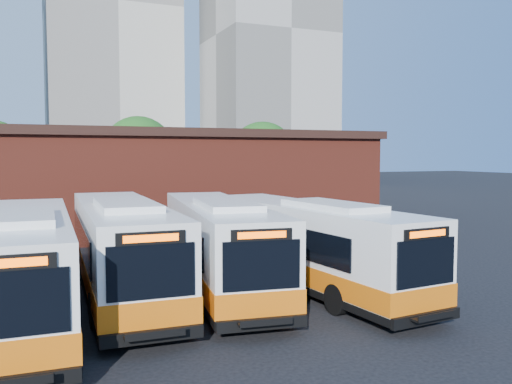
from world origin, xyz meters
name	(u,v)px	position (x,y,z in m)	size (l,w,h in m)	color
ground	(278,306)	(0.00, 0.00, 0.00)	(220.00, 220.00, 0.00)	black
bus_west	(25,269)	(-7.50, 1.65, 1.52)	(2.91, 12.33, 3.34)	white
bus_midwest	(121,251)	(-4.41, 3.42, 1.55)	(3.03, 12.59, 3.40)	white
bus_mideast	(218,247)	(-0.95, 3.10, 1.51)	(4.08, 12.37, 3.32)	white
bus_east	(309,248)	(2.07, 1.76, 1.48)	(3.53, 12.15, 3.27)	white
transit_worker	(390,292)	(2.05, -3.12, 0.99)	(0.72, 0.47, 1.98)	#121A36
depot_building	(149,179)	(0.00, 20.00, 3.26)	(28.60, 12.60, 6.40)	maroon
tree_mid	(139,152)	(2.00, 34.00, 5.08)	(6.56, 6.56, 8.36)	#382314
tree_east	(263,155)	(13.00, 31.00, 4.83)	(6.24, 6.24, 7.96)	#382314
tower_center	(110,12)	(7.00, 86.00, 30.34)	(22.00, 20.00, 61.20)	#B6B2A6
tower_right	(267,37)	(30.00, 68.00, 24.34)	(18.00, 18.00, 49.20)	#A7A39A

